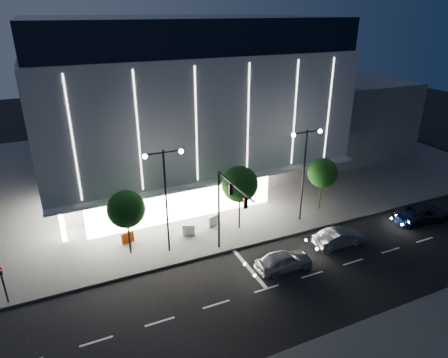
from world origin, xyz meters
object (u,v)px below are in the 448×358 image
Objects in this scene: car_lead at (284,261)px; barrier_d at (213,221)px; tree_mid at (240,186)px; ped_signal_far at (3,281)px; tree_left at (127,211)px; car_third at (416,217)px; street_lamp_east at (305,162)px; barrier_a at (128,237)px; tree_right at (323,174)px; traffic_mast at (226,202)px; street_lamp_west at (165,187)px; car_second at (339,237)px; car_fourth at (423,213)px; barrier_b at (189,230)px.

car_lead is 8.70m from barrier_d.
barrier_d is at bearing 147.33° from tree_mid.
ped_signal_far is at bearing 172.22° from barrier_d.
tree_mid is at bearing 0.00° from tree_left.
car_third is at bearing -85.92° from car_lead.
tree_left is (-15.97, 1.02, -1.92)m from street_lamp_east.
barrier_a and barrier_d have the same top height.
tree_right reaches higher than barrier_a.
tree_right is 5.01× the size of barrier_d.
tree_mid is at bearing 70.22° from car_third.
barrier_d is (0.93, 5.03, -4.38)m from traffic_mast.
car_second is at bearing -20.27° from street_lamp_west.
street_lamp_west is 7.28m from tree_mid.
tree_mid is 18.10m from car_fourth.
traffic_mast is at bearing -27.84° from tree_left.
traffic_mast is at bearing -50.62° from barrier_a.
tree_mid is at bearing 8.26° from street_lamp_west.
car_fourth is at bearing -11.40° from street_lamp_west.
barrier_a is (-18.90, 1.68, -3.23)m from tree_right.
traffic_mast is 7.95m from tree_left.
traffic_mast is 6.73m from barrier_d.
street_lamp_east is 3.00× the size of ped_signal_far.
car_lead is at bearing -32.41° from barrier_b.
tree_mid is 1.35× the size of car_second.
tree_mid is at bearing 180.00° from tree_right.
ped_signal_far is 19.35m from tree_mid.
barrier_b is (14.34, 3.20, -1.24)m from ped_signal_far.
traffic_mast is at bearing -163.52° from street_lamp_east.
barrier_a is at bearing 86.45° from tree_left.
traffic_mast reaches higher than car_third.
street_lamp_east reaches higher than tree_left.
street_lamp_west is 13.00m from street_lamp_east.
ped_signal_far is 2.73× the size of barrier_b.
ped_signal_far is (-25.00, -1.50, -4.07)m from street_lamp_east.
traffic_mast is 6.43× the size of barrier_a.
car_second is 4.15× the size of barrier_a.
car_fourth is at bearing 7.40° from barrier_b.
barrier_b is (-11.19, 6.70, -0.10)m from car_second.
street_lamp_west is at bearing 78.69° from car_third.
traffic_mast is at bearing 84.05° from car_third.
barrier_b is at bearing 12.59° from ped_signal_far.
barrier_d is at bearing 12.86° from ped_signal_far.
street_lamp_east is 7.24m from car_second.
street_lamp_west is at bearing -175.03° from barrier_d.
tree_right is at bearing 18.63° from street_lamp_east.
street_lamp_west is 15.33m from car_second.
barrier_a is (9.13, 4.20, -1.24)m from ped_signal_far.
barrier_d is (-8.07, 2.36, -5.31)m from street_lamp_east.
tree_mid is at bearing -22.28° from barrier_a.
tree_left reaches higher than barrier_b.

